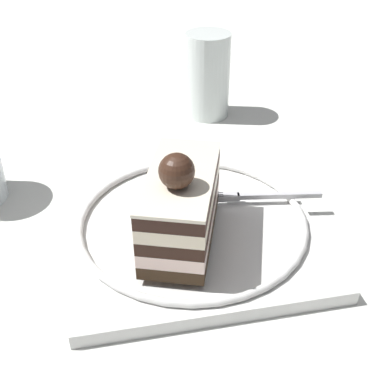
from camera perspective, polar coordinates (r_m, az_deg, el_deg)
The scene contains 5 objects.
ground_plane at distance 0.48m, azimuth 3.47°, elevation -4.88°, with size 2.40×2.40×0.00m, color silver.
dessert_plate at distance 0.47m, azimuth 0.00°, elevation -4.04°, with size 0.27×0.27×0.02m.
cake_slice at distance 0.43m, azimuth -1.29°, elevation -1.46°, with size 0.13×0.07×0.09m.
fork at distance 0.50m, azimuth 7.32°, elevation -0.44°, with size 0.01×0.12×0.00m.
drink_glass_near at distance 0.69m, azimuth 1.79°, elevation 12.64°, with size 0.06×0.06×0.11m.
Camera 1 is at (-0.37, 0.03, 0.31)m, focal length 46.43 mm.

